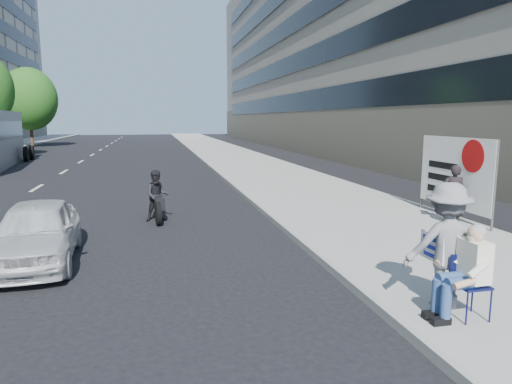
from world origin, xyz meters
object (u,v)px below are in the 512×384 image
object	(u,v)px
protest_banner	(455,173)
white_sedan_near	(36,232)
motorcycle	(158,198)
jogger	(446,246)
pedestrian_woman	(453,194)
seated_protester	(464,267)

from	to	relation	value
protest_banner	white_sedan_near	bearing A→B (deg)	-173.19
protest_banner	motorcycle	xyz separation A→B (m)	(-7.84, 2.14, -0.76)
jogger	motorcycle	size ratio (longest dim) A/B	0.88
pedestrian_woman	jogger	bearing A→B (deg)	84.82
seated_protester	pedestrian_woman	bearing A→B (deg)	55.37
jogger	motorcycle	xyz separation A→B (m)	(-3.96, 7.34, -0.42)
jogger	pedestrian_woman	bearing A→B (deg)	-114.35
jogger	protest_banner	xyz separation A→B (m)	(3.88, 5.20, 0.35)
seated_protester	jogger	distance (m)	0.45
jogger	pedestrian_woman	xyz separation A→B (m)	(3.50, 4.67, -0.14)
pedestrian_woman	motorcycle	xyz separation A→B (m)	(-7.46, 2.67, -0.28)
jogger	white_sedan_near	xyz separation A→B (m)	(-6.34, 3.98, -0.43)
jogger	white_sedan_near	world-z (taller)	jogger
jogger	pedestrian_woman	size ratio (longest dim) A/B	1.18
jogger	motorcycle	distance (m)	8.35
jogger	white_sedan_near	size ratio (longest dim) A/B	0.50
pedestrian_woman	seated_protester	bearing A→B (deg)	87.01
seated_protester	motorcycle	xyz separation A→B (m)	(-3.95, 7.75, -0.24)
seated_protester	motorcycle	size ratio (longest dim) A/B	0.64
white_sedan_near	motorcycle	world-z (taller)	motorcycle
seated_protester	pedestrian_woman	size ratio (longest dim) A/B	0.85
motorcycle	pedestrian_woman	bearing A→B (deg)	-26.13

